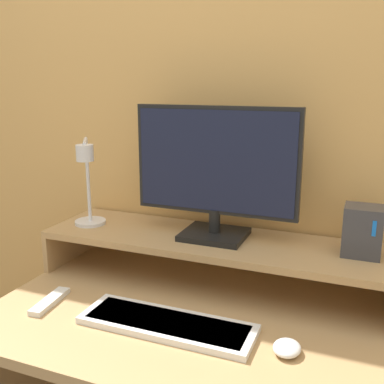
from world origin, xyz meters
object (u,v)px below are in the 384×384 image
Objects in this scene: remote_control at (50,301)px; mouse at (287,348)px; router_dock at (362,231)px; monitor at (214,170)px; desk_lamp at (88,185)px; keyboard at (167,324)px.

mouse is at bearing 0.92° from remote_control.
router_dock is 0.92m from remote_control.
monitor is 0.62m from remote_control.
desk_lamp is 0.65× the size of keyboard.
remote_control is (-0.69, -0.01, -0.01)m from mouse.
monitor is 0.47m from router_dock.
monitor is 0.48m from keyboard.
router_dock reaches higher than keyboard.
desk_lamp is at bearing -168.04° from monitor.
router_dock is (0.44, 0.01, -0.15)m from monitor.
keyboard is at bearing -31.17° from desk_lamp.
desk_lamp reaches higher than remote_control.
mouse reaches higher than keyboard.
keyboard is 2.88× the size of remote_control.
keyboard reaches higher than remote_control.
mouse is at bearing -47.08° from monitor.
monitor is 3.62× the size of router_dock.
monitor is 0.56m from mouse.
remote_control is at bearing -139.14° from monitor.
router_dock is 0.61m from keyboard.
keyboard is (-0.46, -0.34, -0.21)m from router_dock.
router_dock is (0.85, 0.10, -0.08)m from desk_lamp.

